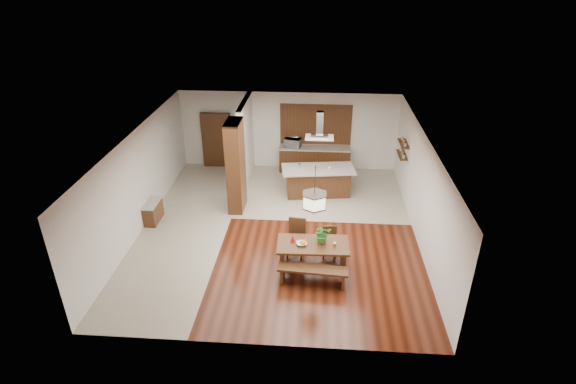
# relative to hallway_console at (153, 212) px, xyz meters

# --- Properties ---
(room_shell) EXTENTS (9.00, 9.04, 2.92)m
(room_shell) POSITION_rel_hallway_console_xyz_m (3.81, -0.20, 1.75)
(room_shell) COLOR #37140A
(room_shell) RESTS_ON ground
(tile_hallway) EXTENTS (2.50, 9.00, 0.01)m
(tile_hallway) POSITION_rel_hallway_console_xyz_m (1.06, -0.20, -0.31)
(tile_hallway) COLOR #B8AF99
(tile_hallway) RESTS_ON ground
(tile_kitchen) EXTENTS (5.50, 4.00, 0.01)m
(tile_kitchen) POSITION_rel_hallway_console_xyz_m (5.06, 2.30, -0.31)
(tile_kitchen) COLOR #B8AF99
(tile_kitchen) RESTS_ON ground
(soffit_band) EXTENTS (8.00, 9.00, 0.02)m
(soffit_band) POSITION_rel_hallway_console_xyz_m (3.81, -0.20, 2.57)
(soffit_band) COLOR #3E1B0F
(soffit_band) RESTS_ON room_shell
(partition_pier) EXTENTS (0.45, 1.00, 2.90)m
(partition_pier) POSITION_rel_hallway_console_xyz_m (2.41, 1.00, 1.14)
(partition_pier) COLOR #331C0E
(partition_pier) RESTS_ON ground
(partition_stub) EXTENTS (0.18, 2.40, 2.90)m
(partition_stub) POSITION_rel_hallway_console_xyz_m (2.41, 3.10, 1.14)
(partition_stub) COLOR silver
(partition_stub) RESTS_ON ground
(hallway_console) EXTENTS (0.37, 0.88, 0.63)m
(hallway_console) POSITION_rel_hallway_console_xyz_m (0.00, 0.00, 0.00)
(hallway_console) COLOR #331C0E
(hallway_console) RESTS_ON ground
(hallway_doorway) EXTENTS (1.10, 0.20, 2.10)m
(hallway_doorway) POSITION_rel_hallway_console_xyz_m (1.11, 4.20, 0.74)
(hallway_doorway) COLOR #331C0E
(hallway_doorway) RESTS_ON ground
(rear_counter) EXTENTS (2.60, 0.62, 0.95)m
(rear_counter) POSITION_rel_hallway_console_xyz_m (4.81, 4.00, 0.16)
(rear_counter) COLOR #331C0E
(rear_counter) RESTS_ON ground
(kitchen_window) EXTENTS (2.60, 0.08, 1.50)m
(kitchen_window) POSITION_rel_hallway_console_xyz_m (4.81, 4.26, 1.44)
(kitchen_window) COLOR #945D2C
(kitchen_window) RESTS_ON room_shell
(shelf_lower) EXTENTS (0.26, 0.90, 0.04)m
(shelf_lower) POSITION_rel_hallway_console_xyz_m (7.68, 2.40, 1.08)
(shelf_lower) COLOR #331C0E
(shelf_lower) RESTS_ON room_shell
(shelf_upper) EXTENTS (0.26, 0.90, 0.04)m
(shelf_upper) POSITION_rel_hallway_console_xyz_m (7.68, 2.40, 1.49)
(shelf_upper) COLOR #331C0E
(shelf_upper) RESTS_ON room_shell
(dining_table) EXTENTS (1.83, 0.95, 0.75)m
(dining_table) POSITION_rel_hallway_console_xyz_m (4.87, -2.01, 0.24)
(dining_table) COLOR #331C0E
(dining_table) RESTS_ON ground
(dining_bench) EXTENTS (1.73, 0.50, 0.48)m
(dining_bench) POSITION_rel_hallway_console_xyz_m (4.89, -2.66, -0.07)
(dining_bench) COLOR #331C0E
(dining_bench) RESTS_ON ground
(dining_chair_left) EXTENTS (0.52, 0.52, 1.05)m
(dining_chair_left) POSITION_rel_hallway_console_xyz_m (4.41, -1.47, 0.21)
(dining_chair_left) COLOR #331C0E
(dining_chair_left) RESTS_ON ground
(dining_chair_right) EXTENTS (0.40, 0.40, 0.84)m
(dining_chair_right) POSITION_rel_hallway_console_xyz_m (5.31, -1.45, 0.11)
(dining_chair_right) COLOR #331C0E
(dining_chair_right) RESTS_ON ground
(pendant_lantern) EXTENTS (0.64, 0.64, 1.31)m
(pendant_lantern) POSITION_rel_hallway_console_xyz_m (4.87, -2.01, 1.93)
(pendant_lantern) COLOR beige
(pendant_lantern) RESTS_ON room_shell
(foliage_plant) EXTENTS (0.50, 0.46, 0.48)m
(foliage_plant) POSITION_rel_hallway_console_xyz_m (5.10, -1.93, 0.67)
(foliage_plant) COLOR #2E6B23
(foliage_plant) RESTS_ON dining_table
(fruit_bowl) EXTENTS (0.31, 0.31, 0.06)m
(fruit_bowl) POSITION_rel_hallway_console_xyz_m (4.59, -2.07, 0.47)
(fruit_bowl) COLOR beige
(fruit_bowl) RESTS_ON dining_table
(napkin_cone) EXTENTS (0.16, 0.16, 0.20)m
(napkin_cone) POSITION_rel_hallway_console_xyz_m (4.35, -1.96, 0.53)
(napkin_cone) COLOR #B80D11
(napkin_cone) RESTS_ON dining_table
(gold_ornament) EXTENTS (0.09, 0.09, 0.10)m
(gold_ornament) POSITION_rel_hallway_console_xyz_m (5.41, -2.08, 0.49)
(gold_ornament) COLOR gold
(gold_ornament) RESTS_ON dining_table
(kitchen_island) EXTENTS (2.50, 1.34, 0.99)m
(kitchen_island) POSITION_rel_hallway_console_xyz_m (4.95, 2.10, 0.19)
(kitchen_island) COLOR #331C0E
(kitchen_island) RESTS_ON ground
(range_hood) EXTENTS (0.90, 0.55, 0.87)m
(range_hood) POSITION_rel_hallway_console_xyz_m (4.95, 2.11, 2.15)
(range_hood) COLOR silver
(range_hood) RESTS_ON room_shell
(island_cup) EXTENTS (0.14, 0.14, 0.09)m
(island_cup) POSITION_rel_hallway_console_xyz_m (5.33, 2.03, 0.72)
(island_cup) COLOR white
(island_cup) RESTS_ON kitchen_island
(microwave) EXTENTS (0.66, 0.51, 0.32)m
(microwave) POSITION_rel_hallway_console_xyz_m (3.99, 4.00, 0.80)
(microwave) COLOR #B7BBBF
(microwave) RESTS_ON rear_counter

